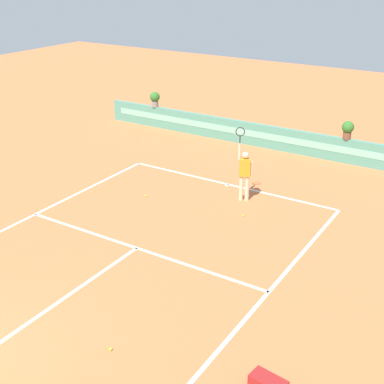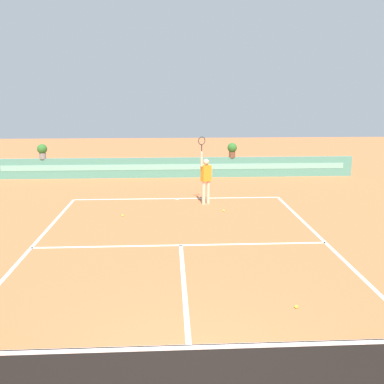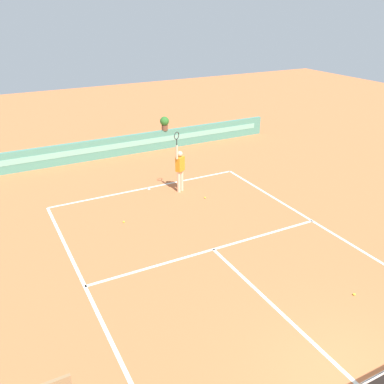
# 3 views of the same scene
# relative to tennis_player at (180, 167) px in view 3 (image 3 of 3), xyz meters

# --- Properties ---
(ground_plane) EXTENTS (60.00, 60.00, 0.00)m
(ground_plane) POSITION_rel_tennis_player_xyz_m (-1.08, -4.96, -1.05)
(ground_plane) COLOR #C66B3D
(court_lines) EXTENTS (8.32, 11.94, 0.01)m
(court_lines) POSITION_rel_tennis_player_xyz_m (-1.08, -4.24, -1.05)
(court_lines) COLOR white
(court_lines) RESTS_ON ground
(back_wall_barrier) EXTENTS (18.00, 0.21, 1.00)m
(back_wall_barrier) POSITION_rel_tennis_player_xyz_m (-1.08, 5.43, -0.55)
(back_wall_barrier) COLOR #4C8E7A
(back_wall_barrier) RESTS_ON ground
(tennis_player) EXTENTS (0.56, 0.36, 2.58)m
(tennis_player) POSITION_rel_tennis_player_xyz_m (0.00, 0.00, 0.00)
(tennis_player) COLOR beige
(tennis_player) RESTS_ON ground
(tennis_ball_near_baseline) EXTENTS (0.07, 0.07, 0.07)m
(tennis_ball_near_baseline) POSITION_rel_tennis_player_xyz_m (0.56, -1.11, -1.02)
(tennis_ball_near_baseline) COLOR #CCE033
(tennis_ball_near_baseline) RESTS_ON ground
(tennis_ball_mid_court) EXTENTS (0.07, 0.07, 0.07)m
(tennis_ball_mid_court) POSITION_rel_tennis_player_xyz_m (1.10, -8.30, -1.02)
(tennis_ball_mid_court) COLOR #CCE033
(tennis_ball_mid_court) RESTS_ON ground
(tennis_ball_by_sideline) EXTENTS (0.07, 0.07, 0.07)m
(tennis_ball_by_sideline) POSITION_rel_tennis_player_xyz_m (-3.00, -1.54, -1.02)
(tennis_ball_by_sideline) COLOR #CCE033
(tennis_ball_by_sideline) RESTS_ON ground
(potted_plant_right) EXTENTS (0.48, 0.48, 0.72)m
(potted_plant_right) POSITION_rel_tennis_player_xyz_m (1.77, 5.43, 0.36)
(potted_plant_right) COLOR brown
(potted_plant_right) RESTS_ON back_wall_barrier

